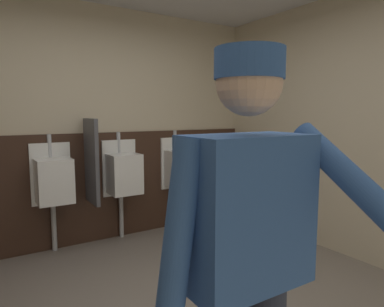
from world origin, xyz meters
name	(u,v)px	position (x,y,z in m)	size (l,w,h in m)	color
wall_back	(88,125)	(0.00, 2.02, 1.32)	(4.73, 0.12, 2.64)	beige
wall_right	(369,127)	(2.12, 0.00, 1.32)	(0.12, 4.52, 2.64)	beige
wainscot_band_back	(92,188)	(0.00, 1.94, 0.62)	(4.13, 0.03, 1.24)	#382319
urinal_left	(53,180)	(-0.43, 1.80, 0.78)	(0.40, 0.34, 1.24)	white
urinal_middle	(123,173)	(0.32, 1.80, 0.78)	(0.40, 0.34, 1.24)	white
urinal_right	(180,168)	(1.07, 1.80, 0.78)	(0.40, 0.34, 1.24)	white
privacy_divider_panel	(92,161)	(-0.06, 1.73, 0.95)	(0.04, 0.40, 0.90)	#4C4C51
person	(248,251)	(-0.33, -1.01, 0.98)	(0.66, 0.60, 1.66)	#2D3342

